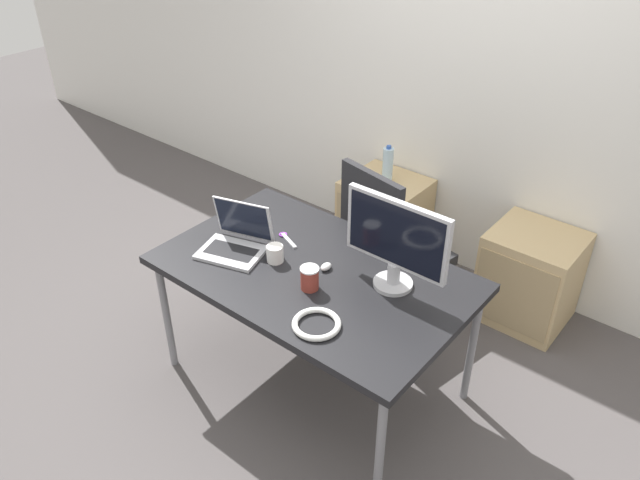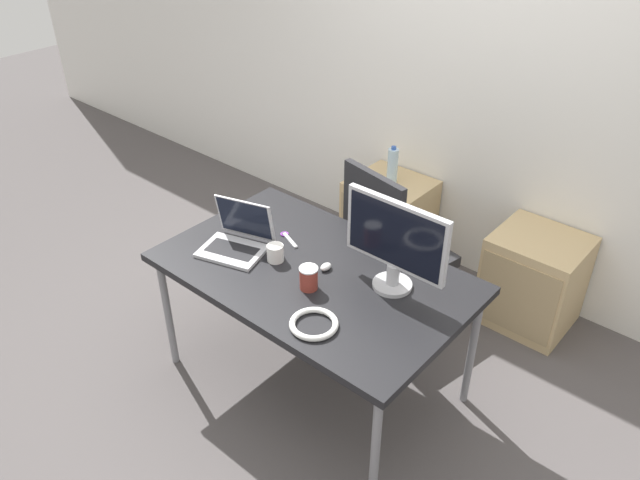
# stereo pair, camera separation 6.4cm
# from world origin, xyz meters

# --- Properties ---
(ground_plane) EXTENTS (14.00, 14.00, 0.00)m
(ground_plane) POSITION_xyz_m (0.00, 0.00, 0.00)
(ground_plane) COLOR #514C4C
(wall_back) EXTENTS (10.00, 0.05, 2.60)m
(wall_back) POSITION_xyz_m (0.00, 1.50, 1.30)
(wall_back) COLOR silver
(wall_back) RESTS_ON ground_plane
(desk) EXTENTS (1.51, 0.93, 0.74)m
(desk) POSITION_xyz_m (0.00, 0.00, 0.69)
(desk) COLOR black
(desk) RESTS_ON ground_plane
(office_chair) EXTENTS (0.57, 0.60, 1.05)m
(office_chair) POSITION_xyz_m (0.00, 0.70, 0.39)
(office_chair) COLOR #232326
(office_chair) RESTS_ON ground_plane
(cabinet_left) EXTENTS (0.51, 0.46, 0.59)m
(cabinet_left) POSITION_xyz_m (-0.40, 1.23, 0.29)
(cabinet_left) COLOR tan
(cabinet_left) RESTS_ON ground_plane
(cabinet_right) EXTENTS (0.51, 0.46, 0.59)m
(cabinet_right) POSITION_xyz_m (0.65, 1.23, 0.29)
(cabinet_right) COLOR tan
(cabinet_right) RESTS_ON ground_plane
(water_bottle) EXTENTS (0.07, 0.07, 0.26)m
(water_bottle) POSITION_xyz_m (-0.40, 1.24, 0.71)
(water_bottle) COLOR silver
(water_bottle) RESTS_ON cabinet_left
(laptop_center) EXTENTS (0.37, 0.36, 0.25)m
(laptop_center) POSITION_xyz_m (-0.42, -0.11, 0.79)
(laptop_center) COLOR silver
(laptop_center) RESTS_ON desk
(monitor) EXTENTS (0.52, 0.19, 0.45)m
(monitor) POSITION_xyz_m (0.36, 0.14, 0.99)
(monitor) COLOR #B7B7BC
(monitor) RESTS_ON desk
(mouse) EXTENTS (0.04, 0.06, 0.03)m
(mouse) POSITION_xyz_m (0.04, 0.04, 0.76)
(mouse) COLOR silver
(mouse) RESTS_ON desk
(coffee_cup_white) EXTENTS (0.08, 0.08, 0.09)m
(coffee_cup_white) POSITION_xyz_m (-0.20, -0.06, 0.78)
(coffee_cup_white) COLOR white
(coffee_cup_white) RESTS_ON desk
(coffee_cup_brown) EXTENTS (0.09, 0.09, 0.11)m
(coffee_cup_brown) POSITION_xyz_m (0.08, -0.12, 0.80)
(coffee_cup_brown) COLOR maroon
(coffee_cup_brown) RESTS_ON desk
(cable_coil) EXTENTS (0.21, 0.21, 0.03)m
(cable_coil) POSITION_xyz_m (0.27, -0.31, 0.75)
(cable_coil) COLOR white
(cable_coil) RESTS_ON desk
(scissors) EXTENTS (0.16, 0.09, 0.01)m
(scissors) POSITION_xyz_m (-0.28, 0.12, 0.75)
(scissors) COLOR #B2B2B7
(scissors) RESTS_ON desk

